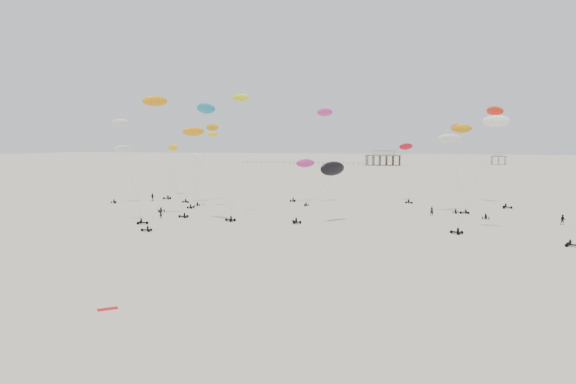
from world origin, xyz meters
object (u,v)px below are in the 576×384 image
(pavilion_small, at_px, (499,159))
(rig_0, at_px, (322,124))
(spectator_0, at_px, (161,218))
(rig_9, at_px, (452,152))
(rig_4, at_px, (407,158))
(pavilion_main, at_px, (383,159))

(pavilion_small, height_order, rig_0, rig_0)
(rig_0, height_order, spectator_0, rig_0)
(spectator_0, bearing_deg, rig_9, -142.58)
(rig_4, xyz_separation_m, spectator_0, (-45.00, -45.03, -10.98))
(pavilion_main, xyz_separation_m, rig_0, (6.02, -215.40, 15.08))
(rig_0, distance_m, rig_9, 32.55)
(rig_0, distance_m, rig_4, 23.63)
(pavilion_main, height_order, pavilion_small, pavilion_main)
(pavilion_small, distance_m, rig_4, 239.65)
(pavilion_small, bearing_deg, pavilion_main, -156.80)
(rig_4, height_order, spectator_0, rig_4)
(pavilion_main, relative_size, rig_4, 1.40)
(rig_4, bearing_deg, rig_9, 63.65)
(rig_9, bearing_deg, pavilion_small, -26.47)
(pavilion_main, relative_size, pavilion_small, 2.33)
(pavilion_main, distance_m, spectator_0, 251.22)
(rig_9, bearing_deg, rig_4, 8.67)
(spectator_0, bearing_deg, rig_4, -121.68)
(rig_0, height_order, rig_4, rig_0)
(pavilion_main, distance_m, pavilion_small, 76.16)
(rig_4, distance_m, rig_9, 22.84)
(pavilion_small, xyz_separation_m, spectator_0, (-89.25, -280.44, -3.49))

